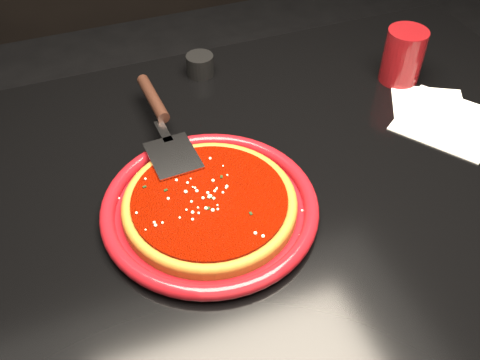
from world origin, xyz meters
name	(u,v)px	position (x,y,z in m)	size (l,w,h in m)	color
table	(266,299)	(0.00, 0.00, 0.38)	(1.20, 0.80, 0.75)	black
plate	(210,207)	(-0.13, -0.05, 0.76)	(0.33, 0.33, 0.02)	maroon
pizza_crust	(210,205)	(-0.13, -0.05, 0.77)	(0.26, 0.26, 0.01)	brown
pizza_crust_rim	(210,202)	(-0.13, -0.05, 0.77)	(0.26, 0.26, 0.02)	brown
pizza_sauce	(210,200)	(-0.13, -0.05, 0.78)	(0.23, 0.23, 0.01)	#750A00
parmesan_dusting	(209,197)	(-0.13, -0.05, 0.78)	(0.23, 0.23, 0.01)	beige
basil_flecks	(209,197)	(-0.13, -0.05, 0.78)	(0.21, 0.21, 0.00)	black
pizza_server	(163,122)	(-0.15, 0.14, 0.79)	(0.09, 0.31, 0.02)	silver
cup	(403,56)	(0.34, 0.16, 0.80)	(0.08, 0.08, 0.11)	maroon
napkin_a	(447,121)	(0.35, 0.01, 0.75)	(0.16, 0.16, 0.00)	silver
napkin_b	(429,110)	(0.34, 0.05, 0.75)	(0.13, 0.14, 0.00)	silver
ramekin	(200,65)	(-0.02, 0.32, 0.77)	(0.05, 0.05, 0.04)	black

